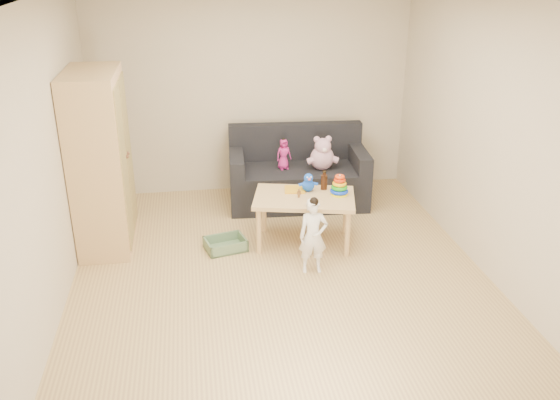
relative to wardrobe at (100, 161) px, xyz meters
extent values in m
plane|color=tan|center=(1.73, -0.90, -0.93)|extent=(4.50, 4.50, 0.00)
plane|color=beige|center=(1.73, 1.35, 0.37)|extent=(4.00, 0.00, 4.00)
plane|color=beige|center=(1.73, -3.15, 0.37)|extent=(4.00, 0.00, 4.00)
plane|color=beige|center=(-0.27, -0.90, 0.37)|extent=(0.00, 4.50, 4.50)
plane|color=beige|center=(3.73, -0.90, 0.37)|extent=(0.00, 4.50, 4.50)
cube|color=#E8AE7F|center=(0.00, 0.00, 0.00)|extent=(0.52, 1.03, 1.86)
cube|color=black|center=(2.22, 0.74, -0.69)|extent=(1.73, 0.94, 0.47)
cube|color=tan|center=(2.09, -0.36, -0.65)|extent=(1.17, 0.88, 0.55)
imported|color=white|center=(2.06, -0.97, -0.56)|extent=(0.29, 0.20, 0.75)
imported|color=#C52584|center=(2.04, 0.71, -0.27)|extent=(0.21, 0.17, 0.37)
cylinder|color=#FFF50D|center=(2.46, -0.38, -0.37)|extent=(0.18, 0.18, 0.02)
cylinder|color=silver|center=(2.46, -0.38, -0.26)|extent=(0.02, 0.02, 0.21)
torus|color=#0E35E1|center=(2.46, -0.38, -0.34)|extent=(0.20, 0.20, 0.04)
torus|color=#1C9F18|center=(2.46, -0.38, -0.29)|extent=(0.17, 0.17, 0.04)
torus|color=#FFB50D|center=(2.46, -0.38, -0.25)|extent=(0.15, 0.15, 0.04)
torus|color=red|center=(2.46, -0.38, -0.21)|extent=(0.13, 0.13, 0.04)
torus|color=#FF410F|center=(2.46, -0.38, -0.18)|extent=(0.11, 0.11, 0.04)
cylinder|color=black|center=(2.33, -0.20, -0.30)|extent=(0.07, 0.07, 0.16)
cylinder|color=black|center=(2.33, -0.20, -0.20)|extent=(0.03, 0.03, 0.04)
cylinder|color=black|center=(2.33, -0.20, -0.18)|extent=(0.04, 0.04, 0.01)
cube|color=gold|center=(2.02, -0.18, -0.37)|extent=(0.25, 0.25, 0.02)
camera|label=1|loc=(0.95, -6.00, 2.04)|focal=38.00mm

